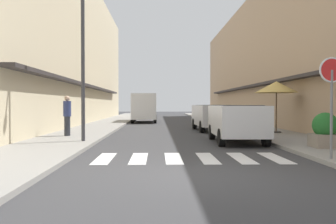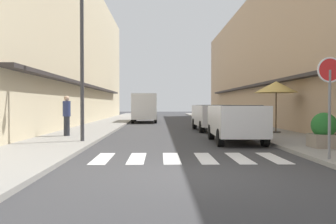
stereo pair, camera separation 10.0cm
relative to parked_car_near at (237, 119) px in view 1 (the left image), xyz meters
name	(u,v)px [view 1 (the left image)]	position (x,y,z in m)	size (l,w,h in m)	color
ground_plane	(171,126)	(-2.18, 11.75, -0.92)	(100.95, 100.95, 0.00)	#38383A
sidewalk_left	(104,125)	(-6.82, 11.75, -0.86)	(2.83, 64.24, 0.12)	gray
sidewalk_right	(236,125)	(2.46, 11.75, -0.86)	(2.83, 64.24, 0.12)	gray
building_row_left	(53,47)	(-10.73, 13.05, 4.76)	(5.50, 43.30, 11.37)	beige
building_row_right	(285,59)	(6.37, 13.05, 3.92)	(5.50, 43.30, 9.69)	tan
crosswalk	(190,158)	(-2.18, -4.12, -0.91)	(5.20, 2.20, 0.01)	silver
parked_car_near	(237,119)	(0.00, 0.00, 0.00)	(1.87, 4.08, 1.47)	silver
parked_car_mid	(212,115)	(0.00, 6.61, 0.00)	(1.93, 4.50, 1.47)	silver
delivery_van	(144,105)	(-4.21, 16.66, 0.48)	(2.08, 5.43, 2.37)	silver
round_street_sign	(332,81)	(1.31, -5.11, 1.17)	(0.65, 0.07, 2.57)	slate
street_lamp	(88,46)	(-5.72, -0.28, 2.77)	(1.19, 0.28, 5.92)	#38383D
cafe_umbrella	(276,87)	(2.72, 3.63, 1.41)	(2.08, 2.08, 2.51)	#262626
planter_corner	(325,131)	(2.29, -2.62, -0.26)	(0.83, 0.83, 1.12)	gray
pedestrian_walking_near	(67,115)	(-7.05, 2.03, 0.13)	(0.34, 0.34, 1.76)	#282B33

